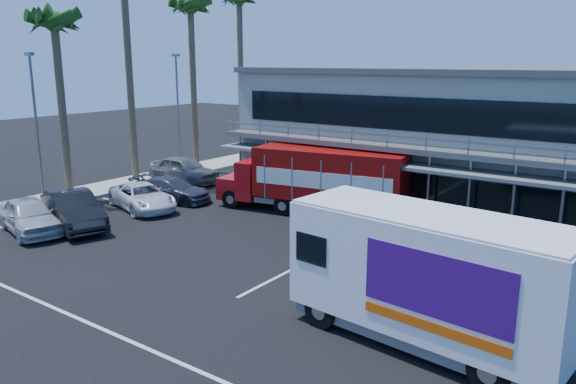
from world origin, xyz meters
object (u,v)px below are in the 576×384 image
Objects in this scene: red_truck at (318,178)px; parked_car_a at (29,216)px; parked_car_b at (73,210)px; white_van at (427,276)px.

parked_car_a is at bearing -140.01° from red_truck.
parked_car_b reaches higher than parked_car_a.
red_truck reaches higher than parked_car_a.
white_van is (9.74, -9.64, 0.14)m from red_truck.
white_van is 18.69m from parked_car_a.
red_truck reaches higher than parked_car_b.
parked_car_a is at bearing 169.99° from parked_car_b.
white_van is at bearing -54.14° from red_truck.
parked_car_b is (-17.73, 0.91, -1.14)m from white_van.
red_truck is at bearing -23.86° from parked_car_b.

